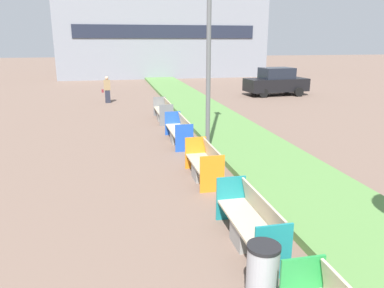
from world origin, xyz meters
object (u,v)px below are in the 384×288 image
(bench_orange_frame, at_px, (204,166))
(bench_blue_frame, at_px, (179,132))
(street_lamp_post, at_px, (209,3))
(parked_car_distant, at_px, (276,82))
(litter_bin, at_px, (262,274))
(bench_teal_frame, at_px, (250,226))
(bench_grey_frame, at_px, (164,112))
(pedestrian_walking, at_px, (107,90))

(bench_orange_frame, distance_m, bench_blue_frame, 3.85)
(street_lamp_post, bearing_deg, parked_car_distant, 57.30)
(bench_orange_frame, relative_size, litter_bin, 2.10)
(bench_teal_frame, bearing_deg, bench_orange_frame, 90.06)
(bench_teal_frame, bearing_deg, bench_blue_frame, 89.98)
(bench_blue_frame, height_order, bench_grey_frame, same)
(bench_orange_frame, bearing_deg, bench_teal_frame, -89.94)
(pedestrian_walking, relative_size, parked_car_distant, 0.36)
(bench_teal_frame, height_order, litter_bin, bench_teal_frame)
(bench_grey_frame, xyz_separation_m, pedestrian_walking, (-2.59, 5.80, 0.42))
(bench_blue_frame, distance_m, litter_bin, 8.83)
(bench_teal_frame, xyz_separation_m, street_lamp_post, (0.61, 5.50, 4.31))
(bench_orange_frame, bearing_deg, street_lamp_post, 73.23)
(bench_blue_frame, height_order, pedestrian_walking, pedestrian_walking)
(street_lamp_post, distance_m, pedestrian_walking, 12.71)
(bench_orange_frame, relative_size, bench_grey_frame, 0.79)
(litter_bin, xyz_separation_m, parked_car_distant, (9.06, 19.55, 0.46))
(street_lamp_post, bearing_deg, pedestrian_walking, 105.32)
(bench_teal_frame, distance_m, litter_bin, 1.56)
(bench_blue_frame, bearing_deg, litter_bin, -92.59)
(bench_teal_frame, distance_m, pedestrian_walking, 17.38)
(bench_teal_frame, xyz_separation_m, bench_grey_frame, (0.00, 11.38, 0.01))
(bench_blue_frame, relative_size, street_lamp_post, 0.28)
(bench_teal_frame, relative_size, bench_grey_frame, 0.90)
(bench_teal_frame, relative_size, bench_blue_frame, 0.89)
(bench_blue_frame, relative_size, bench_grey_frame, 1.02)
(bench_blue_frame, distance_m, bench_grey_frame, 4.07)
(bench_grey_frame, xyz_separation_m, parked_car_distant, (8.66, 6.67, 0.54))
(parked_car_distant, bearing_deg, bench_grey_frame, -147.75)
(bench_teal_frame, bearing_deg, litter_bin, -104.70)
(bench_teal_frame, xyz_separation_m, bench_blue_frame, (0.00, 7.31, 0.01))
(bench_orange_frame, distance_m, street_lamp_post, 4.82)
(bench_orange_frame, relative_size, parked_car_distant, 0.43)
(parked_car_distant, bearing_deg, pedestrian_walking, 179.06)
(bench_orange_frame, xyz_separation_m, bench_grey_frame, (0.01, 7.91, 0.01))
(street_lamp_post, xyz_separation_m, pedestrian_walking, (-3.20, 11.67, -3.88))
(litter_bin, bearing_deg, bench_blue_frame, 87.41)
(bench_teal_frame, relative_size, parked_car_distant, 0.50)
(street_lamp_post, bearing_deg, bench_blue_frame, 108.60)
(litter_bin, height_order, street_lamp_post, street_lamp_post)
(bench_grey_frame, height_order, pedestrian_walking, pedestrian_walking)
(litter_bin, xyz_separation_m, street_lamp_post, (1.01, 7.01, 4.23))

